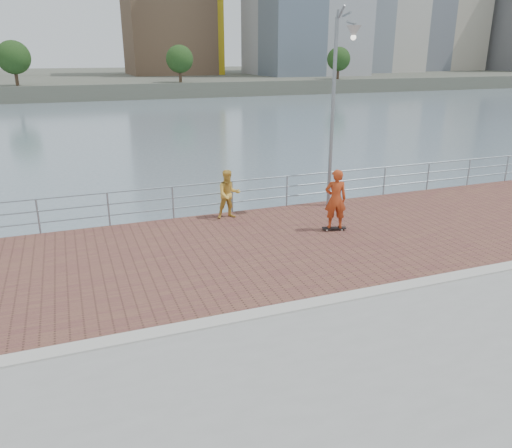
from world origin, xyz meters
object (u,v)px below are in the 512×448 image
object	(u,v)px
bystander	(229,194)
street_lamp	(341,76)
skateboarder	(336,199)
guardrail	(203,196)

from	to	relation	value
bystander	street_lamp	bearing A→B (deg)	-3.43
bystander	skateboarder	bearing A→B (deg)	-39.07
street_lamp	bystander	world-z (taller)	street_lamp
bystander	guardrail	bearing A→B (deg)	141.76
skateboarder	bystander	size ratio (longest dim) A/B	1.13
guardrail	skateboarder	distance (m)	4.49
skateboarder	bystander	xyz separation A→B (m)	(-2.67, 2.33, -0.19)
guardrail	street_lamp	distance (m)	5.98
street_lamp	skateboarder	size ratio (longest dim) A/B	3.45
street_lamp	bystander	xyz separation A→B (m)	(-3.79, 0.36, -3.68)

